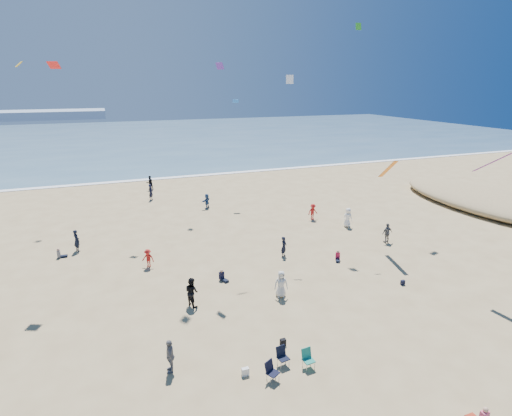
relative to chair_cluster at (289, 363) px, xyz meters
name	(u,v)px	position (x,y,z in m)	size (l,w,h in m)	color
ground	(276,384)	(-0.88, -0.57, -0.50)	(220.00, 220.00, 0.00)	tan
ocean	(131,138)	(-0.88, 94.43, -0.47)	(220.00, 100.00, 0.06)	#476B84
surf_line	(155,179)	(-0.88, 44.43, -0.46)	(220.00, 1.20, 0.08)	white
standing_flyers	(230,237)	(2.04, 16.12, 0.38)	(32.30, 41.43, 1.93)	white
seated_group	(269,304)	(1.27, 5.48, -0.08)	(21.76, 25.80, 0.84)	silver
chair_cluster	(289,363)	(0.00, 0.00, 0.00)	(2.73, 1.55, 1.00)	black
white_tote	(245,372)	(-2.06, 0.49, -0.30)	(0.35, 0.20, 0.40)	silver
black_backpack	(283,342)	(0.60, 1.96, -0.31)	(0.30, 0.22, 0.38)	black
navy_bag	(403,282)	(11.27, 5.19, -0.33)	(0.28, 0.18, 0.34)	black
kites_aloft	(330,67)	(7.71, 10.51, 14.04)	(44.67, 44.29, 29.34)	orange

